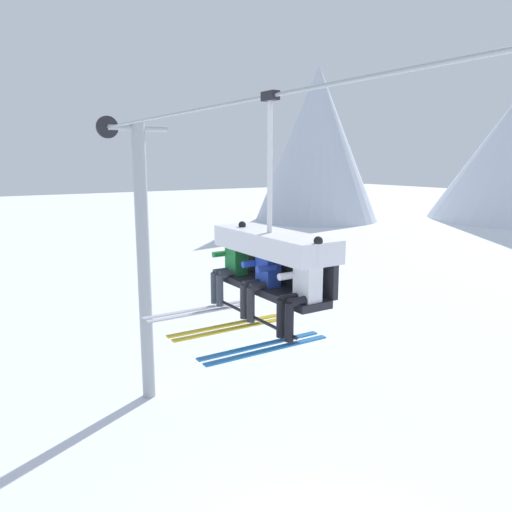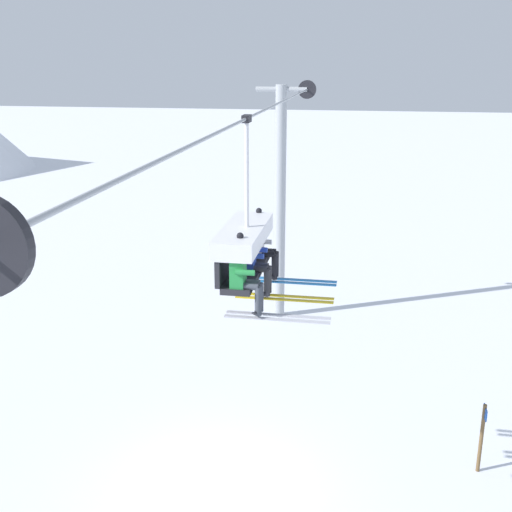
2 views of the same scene
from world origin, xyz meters
The scene contains 8 objects.
ground_plane centered at (0.00, 0.00, 0.00)m, with size 200.00×200.00×0.00m, color silver.
lift_tower_far centered at (9.46, -0.02, 4.08)m, with size 0.36×1.88×7.83m.
lift_cable centered at (0.76, -0.80, 7.55)m, with size 19.41×0.05×0.05m.
chairlift_chair centered at (-0.55, -0.73, 5.48)m, with size 2.19×0.74×3.01m.
skier_green centered at (-1.43, -0.94, 5.19)m, with size 0.48×1.70×1.34m.
skier_blue centered at (-0.55, -0.95, 5.17)m, with size 0.46×1.70×1.23m.
skier_white centered at (0.34, -0.94, 5.19)m, with size 0.48×1.70×1.34m.
trail_sign centered at (1.57, -5.42, 0.90)m, with size 0.36×0.08×1.60m.
Camera 2 is at (-10.86, -2.76, 8.49)m, focal length 45.00 mm.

